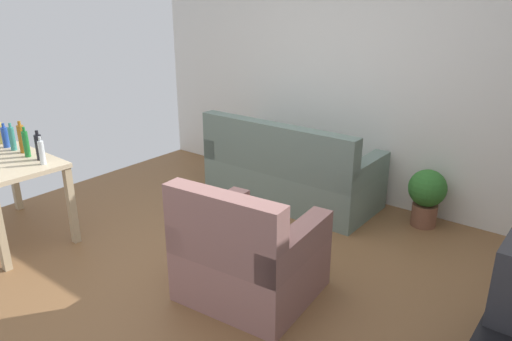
# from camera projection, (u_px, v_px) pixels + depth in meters

# --- Properties ---
(ground_plane) EXTENTS (5.20, 4.40, 0.02)m
(ground_plane) POSITION_uv_depth(u_px,v_px,m) (209.00, 271.00, 3.91)
(ground_plane) COLOR brown
(wall_rear) EXTENTS (5.20, 0.10, 2.70)m
(wall_rear) POSITION_uv_depth(u_px,v_px,m) (347.00, 72.00, 5.07)
(wall_rear) COLOR silver
(wall_rear) RESTS_ON ground_plane
(couch) EXTENTS (1.83, 0.84, 0.92)m
(couch) POSITION_uv_depth(u_px,v_px,m) (289.00, 174.00, 5.15)
(couch) COLOR slate
(couch) RESTS_ON ground_plane
(desk) EXTENTS (1.22, 0.74, 0.76)m
(desk) POSITION_uv_depth(u_px,v_px,m) (2.00, 170.00, 4.26)
(desk) COLOR #C6B28E
(desk) RESTS_ON ground_plane
(potted_plant) EXTENTS (0.36, 0.36, 0.57)m
(potted_plant) POSITION_uv_depth(u_px,v_px,m) (427.00, 194.00, 4.57)
(potted_plant) COLOR brown
(potted_plant) RESTS_ON ground_plane
(armchair) EXTENTS (0.98, 0.92, 0.92)m
(armchair) POSITION_uv_depth(u_px,v_px,m) (247.00, 257.00, 3.48)
(armchair) COLOR #996B66
(armchair) RESTS_ON ground_plane
(bottle_squat) EXTENTS (0.04, 0.04, 0.25)m
(bottle_squat) POSITION_uv_depth(u_px,v_px,m) (1.00, 133.00, 4.61)
(bottle_squat) COLOR #BCB24C
(bottle_squat) RESTS_ON desk
(bottle_blue) EXTENTS (0.06, 0.06, 0.23)m
(bottle_blue) POSITION_uv_depth(u_px,v_px,m) (5.00, 137.00, 4.51)
(bottle_blue) COLOR #2347A3
(bottle_blue) RESTS_ON desk
(bottle_tall) EXTENTS (0.05, 0.05, 0.26)m
(bottle_tall) POSITION_uv_depth(u_px,v_px,m) (12.00, 138.00, 4.42)
(bottle_tall) COLOR teal
(bottle_tall) RESTS_ON desk
(bottle_amber) EXTENTS (0.06, 0.06, 0.30)m
(bottle_amber) POSITION_uv_depth(u_px,v_px,m) (22.00, 139.00, 4.34)
(bottle_amber) COLOR #9E6019
(bottle_amber) RESTS_ON desk
(bottle_green) EXTENTS (0.05, 0.05, 0.27)m
(bottle_green) POSITION_uv_depth(u_px,v_px,m) (26.00, 144.00, 4.23)
(bottle_green) COLOR #1E722D
(bottle_green) RESTS_ON desk
(bottle_dark) EXTENTS (0.06, 0.06, 0.27)m
(bottle_dark) POSITION_uv_depth(u_px,v_px,m) (39.00, 147.00, 4.15)
(bottle_dark) COLOR black
(bottle_dark) RESTS_ON desk
(bottle_clear) EXTENTS (0.05, 0.05, 0.24)m
(bottle_clear) POSITION_uv_depth(u_px,v_px,m) (42.00, 152.00, 4.04)
(bottle_clear) COLOR silver
(bottle_clear) RESTS_ON desk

